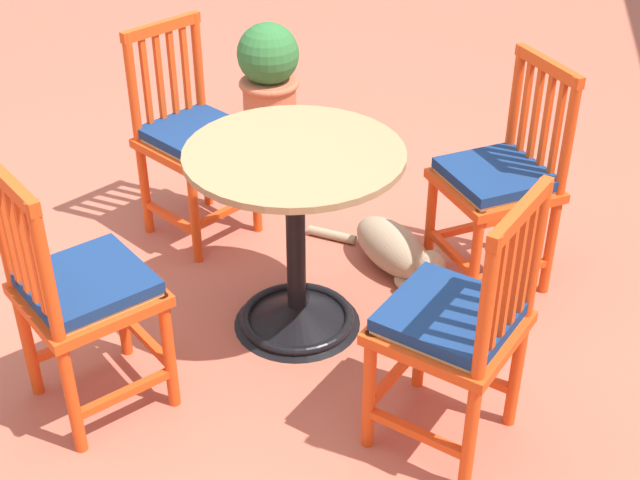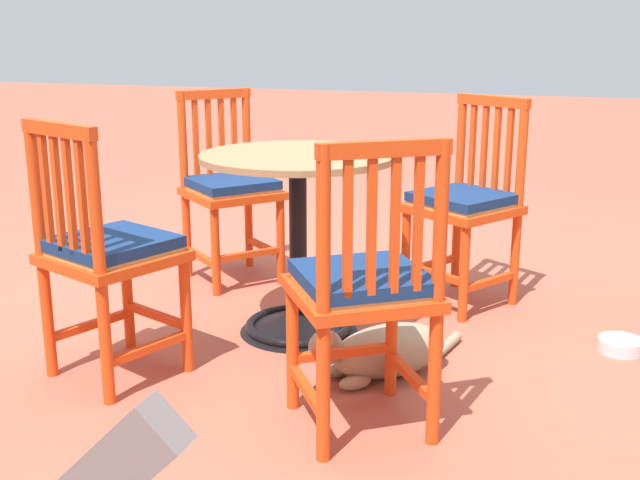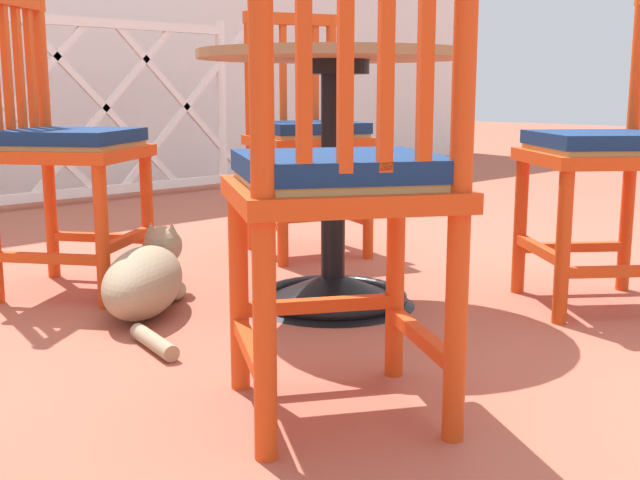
% 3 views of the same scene
% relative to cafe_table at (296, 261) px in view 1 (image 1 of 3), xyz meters
% --- Properties ---
extents(ground_plane, '(24.00, 24.00, 0.00)m').
position_rel_cafe_table_xyz_m(ground_plane, '(0.14, -0.23, -0.28)').
color(ground_plane, '#AD5642').
extents(cafe_table, '(0.76, 0.76, 0.73)m').
position_rel_cafe_table_xyz_m(cafe_table, '(0.00, 0.00, 0.00)').
color(cafe_table, black).
rests_on(cafe_table, ground_plane).
extents(orange_chair_at_corner, '(0.56, 0.56, 0.91)m').
position_rel_cafe_table_xyz_m(orange_chair_at_corner, '(-0.46, 0.70, 0.16)').
color(orange_chair_at_corner, '#D64214').
rests_on(orange_chair_at_corner, ground_plane).
extents(orange_chair_near_fence, '(0.55, 0.55, 0.91)m').
position_rel_cafe_table_xyz_m(orange_chair_near_fence, '(-0.57, -0.58, 0.16)').
color(orange_chair_near_fence, '#D64214').
rests_on(orange_chair_near_fence, ground_plane).
extents(orange_chair_by_planter, '(0.56, 0.56, 0.91)m').
position_rel_cafe_table_xyz_m(orange_chair_by_planter, '(0.55, -0.56, 0.16)').
color(orange_chair_by_planter, '#D64214').
rests_on(orange_chair_by_planter, ground_plane).
extents(orange_chair_tucked_in, '(0.52, 0.52, 0.91)m').
position_rel_cafe_table_xyz_m(orange_chair_tucked_in, '(0.47, 0.60, 0.16)').
color(orange_chair_tucked_in, '#D64214').
rests_on(orange_chair_tucked_in, ground_plane).
extents(tabby_cat, '(0.47, 0.63, 0.23)m').
position_rel_cafe_table_xyz_m(tabby_cat, '(-0.42, 0.32, -0.19)').
color(tabby_cat, '#9E896B').
rests_on(tabby_cat, ground_plane).
extents(terracotta_planter, '(0.32, 0.32, 0.62)m').
position_rel_cafe_table_xyz_m(terracotta_planter, '(-1.55, -0.52, 0.04)').
color(terracotta_planter, '#B25B3D').
rests_on(terracotta_planter, ground_plane).
extents(pet_water_bowl, '(0.17, 0.17, 0.05)m').
position_rel_cafe_table_xyz_m(pet_water_bowl, '(-1.24, -0.20, -0.26)').
color(pet_water_bowl, silver).
rests_on(pet_water_bowl, ground_plane).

